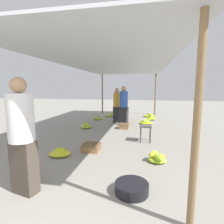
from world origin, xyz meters
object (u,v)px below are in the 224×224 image
banana_pile_right_1 (146,122)px  crate_mid (124,126)px  stool (146,129)px  banana_pile_left_1 (86,126)px  banana_pile_left_3 (111,115)px  crate_near (91,147)px  banana_pile_right_0 (157,158)px  shopper_walking_mid (124,105)px  banana_pile_right_3 (150,116)px  basin_black (132,188)px  banana_pile_right_2 (151,119)px  shopper_walking_far (117,105)px  banana_pile_left_0 (60,152)px  vendor_foreground (22,135)px  banana_pile_left_2 (97,118)px

banana_pile_right_1 → crate_mid: bearing=-127.9°
stool → banana_pile_left_1: size_ratio=1.08×
banana_pile_left_3 → crate_near: bearing=-84.2°
banana_pile_right_1 → banana_pile_right_0: bearing=-86.4°
crate_near → shopper_walking_mid: (0.41, 3.14, 0.76)m
banana_pile_right_0 → banana_pile_right_3: size_ratio=0.69×
banana_pile_left_1 → banana_pile_left_3: banana_pile_left_1 is taller
basin_black → banana_pile_left_1: bearing=118.4°
stool → banana_pile_right_3: 4.42m
banana_pile_right_1 → banana_pile_right_2: (0.26, 0.97, -0.02)m
crate_near → shopper_walking_far: 3.67m
stool → banana_pile_left_0: stool is taller
basin_black → banana_pile_right_2: size_ratio=0.95×
banana_pile_left_1 → shopper_walking_far: (1.01, 1.31, 0.72)m
stool → banana_pile_right_1: size_ratio=0.74×
banana_pile_right_0 → banana_pile_left_0: bearing=-179.0°
basin_black → vendor_foreground: bearing=-169.9°
banana_pile_left_0 → vendor_foreground: bearing=-82.2°
vendor_foreground → banana_pile_left_1: size_ratio=3.87×
stool → banana_pile_left_0: size_ratio=0.93×
vendor_foreground → banana_pile_right_1: size_ratio=2.67×
shopper_walking_mid → crate_near: bearing=-97.4°
banana_pile_right_1 → shopper_walking_far: (-1.27, 0.03, 0.73)m
crate_near → shopper_walking_mid: 3.26m
stool → banana_pile_left_3: 4.51m
banana_pile_right_2 → crate_mid: crate_mid is taller
banana_pile_left_2 → vendor_foreground: bearing=-84.7°
banana_pile_left_0 → basin_black: bearing=-33.5°
banana_pile_right_0 → shopper_walking_mid: size_ratio=0.28×
banana_pile_right_0 → vendor_foreground: bearing=-143.5°
banana_pile_right_1 → crate_mid: 1.34m
vendor_foreground → banana_pile_right_3: size_ratio=2.62×
banana_pile_right_3 → crate_near: banana_pile_right_3 is taller
basin_black → banana_pile_left_0: same height
banana_pile_left_0 → banana_pile_left_3: (0.13, 5.52, 0.01)m
banana_pile_left_2 → crate_near: banana_pile_left_2 is taller
banana_pile_left_3 → shopper_walking_far: size_ratio=0.38×
banana_pile_left_1 → banana_pile_left_3: bearing=81.3°
banana_pile_left_0 → banana_pile_right_3: (2.18, 5.82, -0.00)m
banana_pile_right_3 → shopper_walking_far: 2.46m
banana_pile_right_0 → shopper_walking_mid: (-1.16, 3.50, 0.75)m
banana_pile_left_2 → banana_pile_right_2: (2.57, 0.47, -0.01)m
banana_pile_right_1 → shopper_walking_mid: shopper_walking_mid is taller
banana_pile_left_3 → banana_pile_right_0: 5.87m
basin_black → shopper_walking_mid: size_ratio=0.31×
stool → banana_pile_left_2: stool is taller
vendor_foreground → stool: bearing=58.4°
banana_pile_right_2 → banana_pile_right_3: size_ratio=0.82×
banana_pile_left_2 → banana_pile_right_0: 5.12m
stool → banana_pile_left_3: stool is taller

